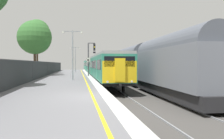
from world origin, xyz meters
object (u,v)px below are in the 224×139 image
object	(u,v)px
commuter_train_at_platform	(94,66)
platform_lamp_far	(75,57)
signal_gantry	(90,55)
freight_train_adjacent_track	(122,64)
background_tree_right	(34,38)
speed_limit_sign	(88,64)
platform_lamp_mid	(73,50)
background_tree_centre	(37,33)

from	to	relation	value
commuter_train_at_platform	platform_lamp_far	distance (m)	4.09
signal_gantry	platform_lamp_far	world-z (taller)	platform_lamp_far
freight_train_adjacent_track	platform_lamp_far	xyz separation A→B (m)	(-7.72, 8.87, 1.27)
freight_train_adjacent_track	background_tree_right	xyz separation A→B (m)	(-13.24, -4.16, 3.54)
background_tree_right	commuter_train_at_platform	bearing A→B (deg)	53.94
commuter_train_at_platform	speed_limit_sign	distance (m)	15.80
platform_lamp_mid	background_tree_right	distance (m)	11.81
commuter_train_at_platform	background_tree_centre	distance (m)	12.92
signal_gantry	platform_lamp_mid	bearing A→B (deg)	-103.69
background_tree_right	signal_gantry	bearing A→B (deg)	-6.80
freight_train_adjacent_track	platform_lamp_far	world-z (taller)	platform_lamp_far
speed_limit_sign	platform_lamp_mid	xyz separation A→B (m)	(-1.87, -7.19, 1.42)
signal_gantry	commuter_train_at_platform	bearing A→B (deg)	83.88
speed_limit_sign	background_tree_centre	world-z (taller)	background_tree_centre
signal_gantry	speed_limit_sign	bearing A→B (deg)	-100.54
commuter_train_at_platform	speed_limit_sign	world-z (taller)	commuter_train_at_platform
speed_limit_sign	background_tree_centre	bearing A→B (deg)	130.44
freight_train_adjacent_track	background_tree_centre	size ratio (longest dim) A/B	6.25
signal_gantry	platform_lamp_mid	distance (m)	9.55
commuter_train_at_platform	background_tree_right	size ratio (longest dim) A/B	7.66
commuter_train_at_platform	platform_lamp_mid	xyz separation A→B (m)	(-3.72, -22.88, 1.72)
background_tree_centre	signal_gantry	bearing A→B (deg)	-41.10
freight_train_adjacent_track	speed_limit_sign	size ratio (longest dim) A/B	22.89
freight_train_adjacent_track	platform_lamp_mid	xyz separation A→B (m)	(-7.72, -14.36, 1.31)
signal_gantry	speed_limit_sign	xyz separation A→B (m)	(-0.39, -2.08, -1.32)
freight_train_adjacent_track	speed_limit_sign	xyz separation A→B (m)	(-5.85, -7.17, -0.11)
freight_train_adjacent_track	platform_lamp_mid	distance (m)	16.36
signal_gantry	speed_limit_sign	world-z (taller)	signal_gantry
signal_gantry	background_tree_centre	bearing A→B (deg)	138.90
commuter_train_at_platform	freight_train_adjacent_track	distance (m)	9.42
background_tree_centre	commuter_train_at_platform	bearing A→B (deg)	32.35
platform_lamp_far	signal_gantry	bearing A→B (deg)	-80.81
background_tree_centre	platform_lamp_mid	bearing A→B (deg)	-69.65
signal_gantry	platform_lamp_mid	xyz separation A→B (m)	(-2.26, -9.27, 0.10)
speed_limit_sign	freight_train_adjacent_track	bearing A→B (deg)	50.79
signal_gantry	platform_lamp_mid	world-z (taller)	platform_lamp_mid
signal_gantry	background_tree_right	xyz separation A→B (m)	(-7.77, 0.93, 2.33)
signal_gantry	platform_lamp_far	distance (m)	14.14
signal_gantry	platform_lamp_far	bearing A→B (deg)	99.19
signal_gantry	background_tree_centre	distance (m)	11.82
commuter_train_at_platform	platform_lamp_far	xyz separation A→B (m)	(-3.72, 0.35, 1.68)
speed_limit_sign	background_tree_right	distance (m)	8.77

